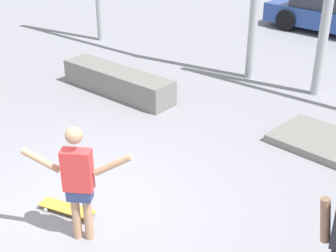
% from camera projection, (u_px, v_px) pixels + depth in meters
% --- Properties ---
extents(ground_plane, '(36.00, 36.00, 0.00)m').
position_uv_depth(ground_plane, '(82.00, 211.00, 6.35)').
color(ground_plane, gray).
extents(skateboarder, '(1.15, 0.76, 1.55)m').
position_uv_depth(skateboarder, '(78.00, 179.00, 5.48)').
color(skateboarder, tan).
rests_on(skateboarder, ground_plane).
extents(skateboard, '(0.83, 0.41, 0.08)m').
position_uv_depth(skateboard, '(67.00, 208.00, 6.30)').
color(skateboard, gold).
rests_on(skateboard, ground_plane).
extents(grind_box, '(2.77, 0.72, 0.52)m').
position_uv_depth(grind_box, '(117.00, 82.00, 9.94)').
color(grind_box, slate).
rests_on(grind_box, ground_plane).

